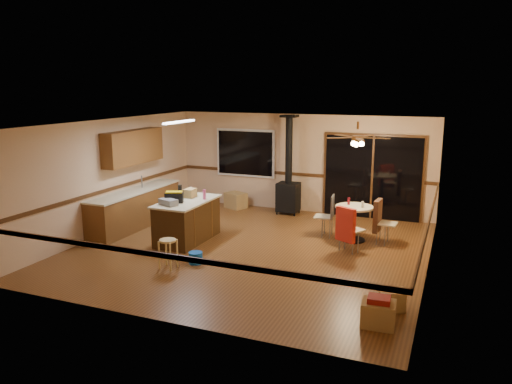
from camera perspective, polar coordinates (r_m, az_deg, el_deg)
The scene contains 35 objects.
floor at distance 10.48m, azimuth -0.62°, elevation -6.48°, with size 7.00×7.00×0.00m, color brown.
ceiling at distance 9.96m, azimuth -0.66°, elevation 7.84°, with size 7.00×7.00×0.00m, color silver.
wall_back at distance 13.39m, azimuth 5.18°, elevation 3.29°, with size 7.00×7.00×0.00m, color tan.
wall_front at distance 7.14m, azimuth -11.61°, elevation -4.76°, with size 7.00×7.00×0.00m, color tan.
wall_left at distance 11.92m, azimuth -16.35°, elevation 1.76°, with size 7.00×7.00×0.00m, color tan.
wall_right at distance 9.39m, azimuth 19.46°, elevation -1.15°, with size 7.00×7.00×0.00m, color tan.
chair_rail at distance 10.21m, azimuth -0.64°, elevation -1.15°, with size 7.00×7.00×0.08m, color #442711, non-canonical shape.
window at distance 13.86m, azimuth -1.22°, elevation 4.48°, with size 1.72×0.10×1.32m, color black.
sliding_door at distance 12.96m, azimuth 13.15°, elevation 1.61°, with size 2.52×0.10×2.10m, color black.
lower_cabinets at distance 12.31m, azimuth -13.58°, elevation -1.92°, with size 0.60×3.00×0.86m, color brown.
countertop at distance 12.21m, azimuth -13.68°, elevation 0.13°, with size 0.64×3.04×0.04m, color beige.
upper_cabinets at distance 12.28m, azimuth -13.85°, elevation 5.02°, with size 0.35×2.00×0.80m, color brown.
kitchen_island at distance 10.99m, azimuth -7.87°, elevation -3.24°, with size 0.88×1.68×0.90m.
wood_stove at distance 13.13m, azimuth 3.72°, elevation 0.61°, with size 0.55×0.50×2.52m.
ceiling_fan at distance 10.75m, azimuth 11.50°, elevation 5.84°, with size 0.24×0.24×0.55m.
fluorescent_strip at distance 11.05m, azimuth -8.76°, elevation 7.92°, with size 0.10×1.20×0.04m, color white.
toolbox_grey at distance 10.53m, azimuth -9.99°, elevation -1.14°, with size 0.40×0.22×0.13m, color slate.
toolbox_black at distance 10.73m, azimuth -9.34°, elevation -0.63°, with size 0.38×0.20×0.21m, color black.
toolbox_yellow_lid at distance 10.70m, azimuth -9.36°, elevation -0.01°, with size 0.34×0.18×0.03m, color gold.
box_on_island at distance 11.18m, azimuth -7.55°, elevation -0.11°, with size 0.21×0.29×0.19m, color #A27F48.
bottle_dark at distance 11.03m, azimuth -8.68°, elevation 0.01°, with size 0.09×0.09×0.31m, color black.
bottle_pink at distance 10.93m, azimuth -5.93°, elevation -0.28°, with size 0.07×0.07×0.21m, color #D84C8C.
bottle_white at distance 11.50m, azimuth -7.46°, elevation 0.16°, with size 0.05×0.05×0.16m, color white.
bar_stool at distance 9.47m, azimuth -10.00°, elevation -6.97°, with size 0.30×0.30×0.56m, color tan.
blue_bucket at distance 9.68m, azimuth -6.92°, elevation -7.47°, with size 0.27×0.27×0.22m, color #0D50B7.
dining_table at distance 11.05m, azimuth 11.14°, elevation -2.87°, with size 0.82×0.82×0.78m.
glass_red at distance 11.10m, azimuth 10.55°, elevation -1.03°, with size 0.06×0.06×0.16m, color #590C14.
glass_cream at distance 10.90m, azimuth 12.08°, elevation -1.40°, with size 0.06×0.06×0.13m, color beige.
chair_left at distance 11.26m, azimuth 8.29°, elevation -2.16°, with size 0.44×0.44×0.51m.
chair_near at distance 10.22m, azimuth 10.29°, elevation -3.67°, with size 0.58×0.60×0.70m.
chair_right at distance 11.02m, azimuth 13.86°, elevation -2.68°, with size 0.49×0.45×0.70m.
box_under_window at distance 13.84m, azimuth -2.33°, elevation -0.96°, with size 0.54×0.43×0.43m, color #A27F48.
box_corner_a at distance 7.46m, azimuth 13.80°, elevation -13.37°, with size 0.47×0.39×0.35m, color #A27F48.
box_corner_b at distance 8.03m, azimuth 15.25°, elevation -11.75°, with size 0.38×0.32×0.31m, color #A27F48.
box_small_red at distance 7.37m, azimuth 13.89°, elevation -11.83°, with size 0.31×0.26×0.08m, color maroon.
Camera 1 is at (3.85, -9.16, 3.35)m, focal length 35.00 mm.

